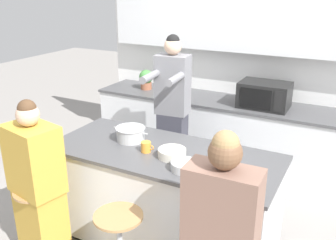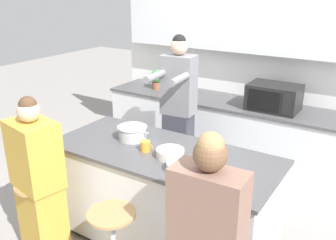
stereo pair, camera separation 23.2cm
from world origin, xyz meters
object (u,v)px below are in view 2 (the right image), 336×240
person_wrapped_blanket (39,185)px  potted_plant (157,79)px  bar_stool_leftmost (41,218)px  coffee_cup_near (145,146)px  kitchen_island (163,197)px  fruit_bowl (180,166)px  microwave (274,97)px  cooking_pot (132,133)px  person_cooking (178,120)px  banana_bunch (236,174)px

person_wrapped_blanket → potted_plant: bearing=109.9°
bar_stool_leftmost → potted_plant: potted_plant is taller
person_wrapped_blanket → coffee_cup_near: person_wrapped_blanket is taller
kitchen_island → person_wrapped_blanket: bearing=-137.6°
kitchen_island → fruit_bowl: 0.60m
coffee_cup_near → potted_plant: (-0.96, 1.61, 0.11)m
fruit_bowl → microwave: bearing=84.9°
bar_stool_leftmost → cooking_pot: (0.41, 0.75, 0.60)m
person_cooking → coffee_cup_near: person_cooking is taller
person_wrapped_blanket → fruit_bowl: 1.17m
person_cooking → fruit_bowl: person_cooking is taller
person_cooking → coffee_cup_near: (0.19, -0.84, 0.06)m
person_wrapped_blanket → kitchen_island: bearing=53.7°
cooking_pot → microwave: (0.81, 1.43, 0.10)m
person_wrapped_blanket → person_cooking: bearing=84.4°
potted_plant → fruit_bowl: bearing=-51.7°
kitchen_island → potted_plant: bearing=125.3°
person_wrapped_blanket → microwave: 2.51m
coffee_cup_near → microwave: size_ratio=0.22×
bar_stool_leftmost → person_wrapped_blanket: person_wrapped_blanket is taller
fruit_bowl → person_wrapped_blanket: bearing=-155.6°
person_cooking → potted_plant: person_cooking is taller
person_cooking → potted_plant: bearing=128.9°
coffee_cup_near → fruit_bowl: bearing=-18.4°
cooking_pot → person_cooking: bearing=85.3°
person_wrapped_blanket → coffee_cup_near: bearing=55.6°
bar_stool_leftmost → microwave: (1.22, 2.18, 0.70)m
fruit_bowl → potted_plant: (-1.38, 1.74, 0.12)m
bar_stool_leftmost → potted_plant: size_ratio=2.67×
fruit_bowl → banana_bunch: 0.41m
bar_stool_leftmost → person_wrapped_blanket: size_ratio=0.47×
person_cooking → microwave: person_cooking is taller
coffee_cup_near → cooking_pot: bearing=149.8°
fruit_bowl → microwave: 1.72m
bar_stool_leftmost → fruit_bowl: fruit_bowl is taller
banana_bunch → fruit_bowl: bearing=-162.0°
bar_stool_leftmost → banana_bunch: banana_bunch is taller
person_wrapped_blanket → bar_stool_leftmost: bearing=-172.7°
cooking_pot → kitchen_island: bearing=-10.9°
bar_stool_leftmost → cooking_pot: bearing=61.5°
bar_stool_leftmost → person_cooking: size_ratio=0.39×
person_cooking → potted_plant: (-0.78, 0.77, 0.17)m
person_cooking → fruit_bowl: (0.60, -0.97, 0.05)m
potted_plant → bar_stool_leftmost: bearing=-82.0°
banana_bunch → person_cooking: bearing=139.5°
bar_stool_leftmost → coffee_cup_near: coffee_cup_near is taller
person_wrapped_blanket → fruit_bowl: (1.04, 0.47, 0.25)m
cooking_pot → banana_bunch: cooking_pot is taller
banana_bunch → microwave: bearing=98.6°
bar_stool_leftmost → cooking_pot: 1.04m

